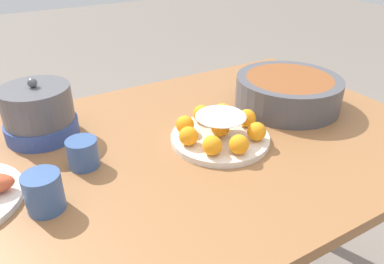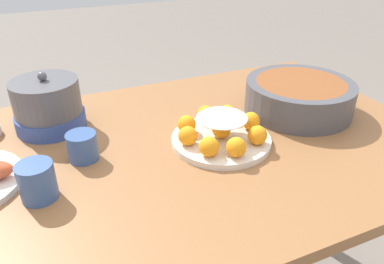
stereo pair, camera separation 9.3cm
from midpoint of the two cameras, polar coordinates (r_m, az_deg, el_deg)
dining_table at (r=0.99m, az=-6.93°, el=-7.83°), size 1.44×0.85×0.76m
cake_plate at (r=0.95m, az=1.47°, el=0.05°), size 0.25×0.25×0.08m
serving_bowl at (r=1.16m, az=12.20°, el=6.06°), size 0.31×0.31×0.09m
cup_near at (r=0.80m, az=-24.83°, el=-8.43°), size 0.07×0.07×0.08m
cup_far at (r=0.91m, az=-19.16°, el=-3.16°), size 0.07×0.07×0.07m
warming_pot at (r=1.06m, az=-24.68°, el=2.63°), size 0.19×0.19×0.16m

